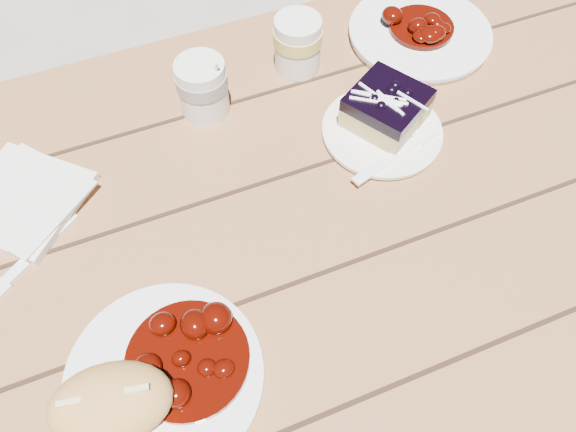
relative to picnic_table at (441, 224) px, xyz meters
name	(u,v)px	position (x,y,z in m)	size (l,w,h in m)	color
ground	(388,344)	(0.00, 0.00, -0.59)	(60.00, 60.00, 0.00)	gray
picnic_table	(441,224)	(0.00, 0.00, 0.00)	(2.00, 1.55, 0.75)	brown
main_plate	(165,377)	(-0.48, -0.14, 0.17)	(0.22, 0.22, 0.02)	white
goulash_stew	(185,355)	(-0.45, -0.13, 0.20)	(0.14, 0.14, 0.04)	#410802
bread_roll	(111,403)	(-0.54, -0.16, 0.21)	(0.13, 0.09, 0.07)	tan
dessert_plate	(382,132)	(-0.09, 0.10, 0.17)	(0.17, 0.17, 0.01)	white
blueberry_cake	(386,108)	(-0.08, 0.11, 0.20)	(0.14, 0.14, 0.06)	tan
fork_dessert	(388,160)	(-0.11, 0.04, 0.17)	(0.03, 0.16, 0.01)	white
coffee_cup	(203,88)	(-0.31, 0.24, 0.21)	(0.07, 0.07, 0.09)	white
napkin_stack	(22,201)	(-0.60, 0.17, 0.17)	(0.15, 0.15, 0.01)	white
fork_table	(40,248)	(-0.59, 0.09, 0.16)	(0.03, 0.16, 0.01)	white
second_plate	(420,34)	(0.07, 0.27, 0.17)	(0.23, 0.23, 0.02)	white
second_stew	(423,20)	(0.07, 0.27, 0.20)	(0.11, 0.11, 0.04)	#410802
second_cup	(298,45)	(-0.15, 0.28, 0.21)	(0.07, 0.07, 0.09)	white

